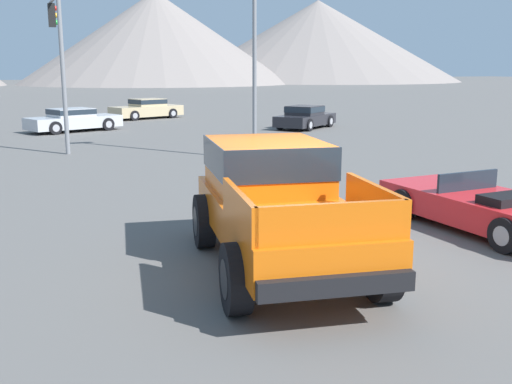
% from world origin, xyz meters
% --- Properties ---
extents(ground_plane, '(320.00, 320.00, 0.00)m').
position_xyz_m(ground_plane, '(0.00, 0.00, 0.00)').
color(ground_plane, '#5B5956').
extents(orange_pickup_truck, '(3.01, 5.40, 1.94)m').
position_xyz_m(orange_pickup_truck, '(-0.29, -0.10, 1.11)').
color(orange_pickup_truck, orange).
rests_on(orange_pickup_truck, ground_plane).
extents(red_convertible_car, '(2.12, 4.41, 1.08)m').
position_xyz_m(red_convertible_car, '(4.40, 0.17, 0.43)').
color(red_convertible_car, red).
rests_on(red_convertible_car, ground_plane).
extents(parked_car_dark, '(4.31, 3.79, 1.18)m').
position_xyz_m(parked_car_dark, '(10.51, 19.35, 0.60)').
color(parked_car_dark, '#232328').
rests_on(parked_car_dark, ground_plane).
extents(parked_car_silver, '(4.88, 3.26, 1.15)m').
position_xyz_m(parked_car_silver, '(-0.88, 22.57, 0.59)').
color(parked_car_silver, '#B7BABF').
rests_on(parked_car_silver, ground_plane).
extents(parked_car_tan, '(4.78, 3.10, 1.23)m').
position_xyz_m(parked_car_tan, '(4.27, 28.72, 0.62)').
color(parked_car_tan, tan).
rests_on(parked_car_tan, ground_plane).
extents(traffic_light_main, '(0.38, 3.42, 5.92)m').
position_xyz_m(traffic_light_main, '(-2.02, 15.56, 4.10)').
color(traffic_light_main, slate).
rests_on(traffic_light_main, ground_plane).
extents(street_lamp_post, '(0.90, 0.24, 8.35)m').
position_xyz_m(street_lamp_post, '(3.82, 10.42, 4.96)').
color(street_lamp_post, slate).
rests_on(street_lamp_post, ground_plane).
extents(distant_mountain_range, '(194.03, 80.14, 21.70)m').
position_xyz_m(distant_mountain_range, '(-0.18, 119.56, 9.84)').
color(distant_mountain_range, gray).
rests_on(distant_mountain_range, ground_plane).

